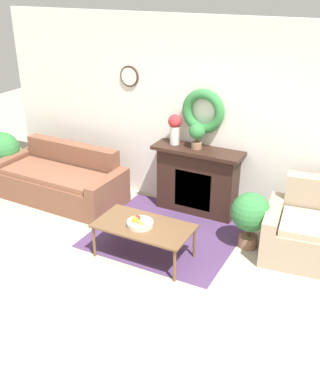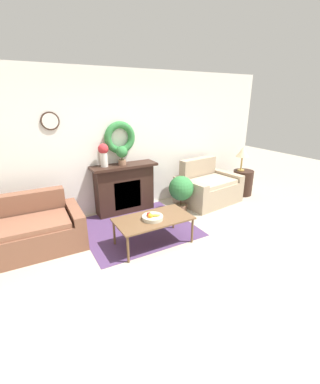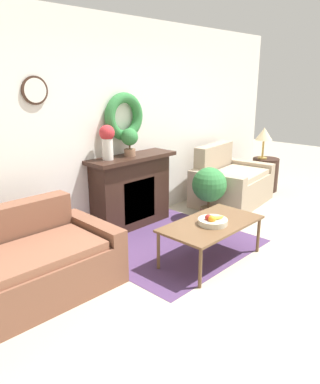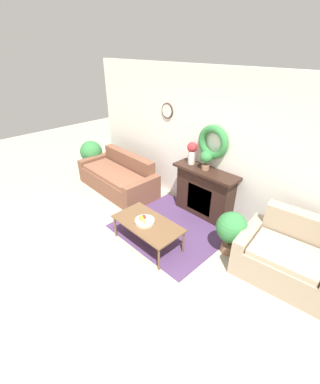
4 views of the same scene
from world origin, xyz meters
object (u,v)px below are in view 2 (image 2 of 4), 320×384
potted_plant_on_mantel (122,153)px  fireplace (125,188)px  coffee_table (153,220)px  side_table_by_loveseat (243,183)px  table_lamp (243,153)px  vase_on_mantel_left (104,153)px  loveseat_right (207,188)px  fruit_bowl (152,217)px  couch_left (12,235)px  potted_plant_floor_by_loveseat (181,190)px

potted_plant_on_mantel → fireplace: bearing=29.0°
coffee_table → side_table_by_loveseat: (2.90, 0.92, -0.12)m
fireplace → coffee_table: size_ratio=1.09×
table_lamp → vase_on_mantel_left: 3.16m
fireplace → loveseat_right: bearing=-12.8°
fruit_bowl → coffee_table: bearing=45.6°
coffee_table → table_lamp: 3.06m
couch_left → potted_plant_on_mantel: potted_plant_on_mantel is taller
potted_plant_on_mantel → potted_plant_floor_by_loveseat: 1.36m
fireplace → potted_plant_on_mantel: bearing=-151.0°
coffee_table → potted_plant_on_mantel: potted_plant_on_mantel is taller
potted_plant_floor_by_loveseat → couch_left: bearing=179.9°
couch_left → fruit_bowl: couch_left is taller
coffee_table → table_lamp: table_lamp is taller
fruit_bowl → loveseat_right: bearing=28.1°
vase_on_mantel_left → potted_plant_on_mantel: (0.35, -0.02, -0.03)m
loveseat_right → potted_plant_floor_by_loveseat: size_ratio=1.86×
loveseat_right → fruit_bowl: bearing=-159.1°
fruit_bowl → side_table_by_loveseat: 3.10m
loveseat_right → fruit_bowl: loveseat_right is taller
coffee_table → potted_plant_on_mantel: 1.59m
couch_left → coffee_table: 2.10m
coffee_table → table_lamp: bearing=18.8°
loveseat_right → table_lamp: (0.96, -0.02, 0.69)m
couch_left → side_table_by_loveseat: 4.83m
side_table_by_loveseat → table_lamp: table_lamp is taller
fruit_bowl → potted_plant_floor_by_loveseat: potted_plant_floor_by_loveseat is taller
side_table_by_loveseat → potted_plant_on_mantel: 3.01m
loveseat_right → table_lamp: size_ratio=2.53×
vase_on_mantel_left → potted_plant_on_mantel: 0.35m
fireplace → side_table_by_loveseat: (2.81, -0.47, -0.20)m
loveseat_right → potted_plant_on_mantel: potted_plant_on_mantel is taller
couch_left → potted_plant_floor_by_loveseat: 2.99m
fireplace → vase_on_mantel_left: bearing=179.1°
side_table_by_loveseat → loveseat_right: bearing=176.4°
loveseat_right → potted_plant_on_mantel: bearing=160.6°
fireplace → loveseat_right: 1.84m
vase_on_mantel_left → loveseat_right: bearing=-10.8°
side_table_by_loveseat → potted_plant_on_mantel: bearing=170.9°
vase_on_mantel_left → table_lamp: bearing=-7.8°
table_lamp → coffee_table: bearing=-161.2°
couch_left → table_lamp: table_lamp is taller
couch_left → loveseat_right: (3.80, 0.17, 0.03)m
loveseat_right → side_table_by_loveseat: loveseat_right is taller
couch_left → table_lamp: 4.82m
fireplace → vase_on_mantel_left: 0.82m
couch_left → potted_plant_floor_by_loveseat: bearing=1.2°
fruit_bowl → fireplace: bearing=84.8°
side_table_by_loveseat → table_lamp: size_ratio=1.07×
fruit_bowl → potted_plant_on_mantel: size_ratio=0.88×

